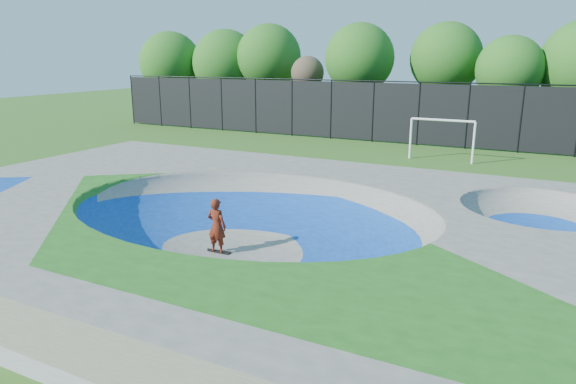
% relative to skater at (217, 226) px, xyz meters
% --- Properties ---
extents(ground, '(120.00, 120.00, 0.00)m').
position_rel_skater_xyz_m(ground, '(0.83, 0.44, -0.83)').
color(ground, '#2C5918').
rests_on(ground, ground).
extents(skate_deck, '(22.00, 14.00, 1.50)m').
position_rel_skater_xyz_m(skate_deck, '(0.83, 0.44, -0.08)').
color(skate_deck, gray).
rests_on(skate_deck, ground).
extents(skater, '(0.61, 0.40, 1.65)m').
position_rel_skater_xyz_m(skater, '(0.00, 0.00, 0.00)').
color(skater, '#AE2D0D').
rests_on(skater, ground).
extents(skateboard, '(0.80, 0.31, 0.05)m').
position_rel_skater_xyz_m(skateboard, '(0.00, 0.00, -0.80)').
color(skateboard, black).
rests_on(skateboard, ground).
extents(soccer_goal, '(3.48, 0.12, 2.30)m').
position_rel_skater_xyz_m(soccer_goal, '(3.17, 16.86, 0.77)').
color(soccer_goal, white).
rests_on(soccer_goal, ground).
extents(fence, '(48.09, 0.09, 4.04)m').
position_rel_skater_xyz_m(fence, '(0.83, 21.44, 1.27)').
color(fence, black).
rests_on(fence, ground).
extents(treeline, '(52.58, 7.48, 8.22)m').
position_rel_skater_xyz_m(treeline, '(-0.98, 26.76, 4.27)').
color(treeline, '#4B3425').
rests_on(treeline, ground).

